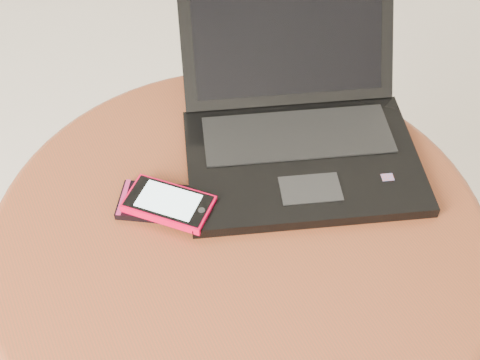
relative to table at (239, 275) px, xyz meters
name	(u,v)px	position (x,y,z in m)	size (l,w,h in m)	color
table	(239,275)	(0.00, 0.00, 0.00)	(0.70, 0.70, 0.56)	#4C2012
laptop	(298,124)	(0.15, 0.11, 0.16)	(0.44, 0.44, 0.20)	black
phone_black	(163,203)	(-0.08, 0.08, 0.12)	(0.14, 0.12, 0.01)	black
phone_pink	(169,204)	(-0.08, 0.07, 0.14)	(0.13, 0.13, 0.01)	red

